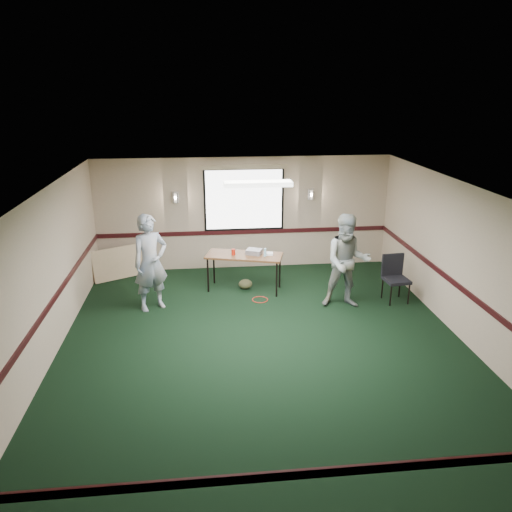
{
  "coord_description": "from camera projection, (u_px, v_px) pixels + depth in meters",
  "views": [
    {
      "loc": [
        -0.95,
        -7.59,
        4.28
      ],
      "look_at": [
        0.0,
        1.3,
        1.2
      ],
      "focal_mm": 35.0,
      "sensor_mm": 36.0,
      "label": 1
    }
  ],
  "objects": [
    {
      "name": "red_cup",
      "position": [
        233.0,
        252.0,
        10.71
      ],
      "size": [
        0.08,
        0.08,
        0.13
      ],
      "primitive_type": "cylinder",
      "color": "#B11C0B",
      "rests_on": "folding_table"
    },
    {
      "name": "folded_table",
      "position": [
        123.0,
        262.0,
        11.6
      ],
      "size": [
        1.37,
        0.87,
        0.74
      ],
      "primitive_type": "cube",
      "rotation": [
        -0.21,
        0.0,
        0.5
      ],
      "color": "tan",
      "rests_on": "ground"
    },
    {
      "name": "room_shell",
      "position": [
        252.0,
        225.0,
        10.1
      ],
      "size": [
        8.0,
        8.02,
        8.0
      ],
      "color": "#C1A78C",
      "rests_on": "ground"
    },
    {
      "name": "person_left",
      "position": [
        151.0,
        263.0,
        9.77
      ],
      "size": [
        0.85,
        0.75,
        1.95
      ],
      "primitive_type": "imported",
      "rotation": [
        0.0,
        0.0,
        0.51
      ],
      "color": "#40608D",
      "rests_on": "ground"
    },
    {
      "name": "cable_coil",
      "position": [
        260.0,
        300.0,
        10.45
      ],
      "size": [
        0.36,
        0.36,
        0.02
      ],
      "primitive_type": "torus",
      "rotation": [
        0.0,
        0.0,
        0.09
      ],
      "color": "red",
      "rests_on": "ground"
    },
    {
      "name": "conference_chair",
      "position": [
        395.0,
        274.0,
        10.31
      ],
      "size": [
        0.51,
        0.53,
        0.97
      ],
      "rotation": [
        0.0,
        0.0,
        0.1
      ],
      "color": "black",
      "rests_on": "ground"
    },
    {
      "name": "ground",
      "position": [
        264.0,
        346.0,
        8.62
      ],
      "size": [
        8.0,
        8.0,
        0.0
      ],
      "primitive_type": "plane",
      "color": "black",
      "rests_on": "ground"
    },
    {
      "name": "water_bottle",
      "position": [
        265.0,
        252.0,
        10.59
      ],
      "size": [
        0.05,
        0.05,
        0.18
      ],
      "primitive_type": "cylinder",
      "color": "#8CCEE5",
      "rests_on": "folding_table"
    },
    {
      "name": "person_right",
      "position": [
        347.0,
        262.0,
        9.87
      ],
      "size": [
        1.02,
        0.85,
        1.92
      ],
      "primitive_type": "imported",
      "rotation": [
        0.0,
        0.0,
        -0.14
      ],
      "color": "#6A83A5",
      "rests_on": "ground"
    },
    {
      "name": "game_console",
      "position": [
        269.0,
        254.0,
        10.72
      ],
      "size": [
        0.2,
        0.17,
        0.05
      ],
      "primitive_type": "cube",
      "rotation": [
        0.0,
        0.0,
        -0.13
      ],
      "color": "white",
      "rests_on": "folding_table"
    },
    {
      "name": "folding_table",
      "position": [
        244.0,
        257.0,
        10.75
      ],
      "size": [
        1.74,
        1.07,
        0.81
      ],
      "rotation": [
        0.0,
        0.0,
        -0.28
      ],
      "color": "#4F2A16",
      "rests_on": "ground"
    },
    {
      "name": "projector",
      "position": [
        254.0,
        252.0,
        10.75
      ],
      "size": [
        0.39,
        0.36,
        0.11
      ],
      "primitive_type": "cube",
      "rotation": [
        0.0,
        0.0,
        -0.39
      ],
      "color": "gray",
      "rests_on": "folding_table"
    },
    {
      "name": "duffel_bag",
      "position": [
        245.0,
        284.0,
        11.0
      ],
      "size": [
        0.32,
        0.25,
        0.22
      ],
      "primitive_type": "ellipsoid",
      "rotation": [
        0.0,
        0.0,
        -0.08
      ],
      "color": "#494A2A",
      "rests_on": "ground"
    }
  ]
}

